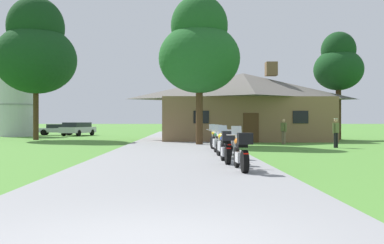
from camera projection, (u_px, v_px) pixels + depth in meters
The scene contains 16 objects.
ground_plane at pixel (178, 148), 24.87m from camera, with size 500.00×500.00×0.00m, color #4C8433.
asphalt_driveway at pixel (177, 149), 22.87m from camera, with size 6.40×80.00×0.06m, color gray.
motorcycle_orange_nearest_to_camera at pixel (241, 152), 12.76m from camera, with size 0.66×2.08×1.30m.
motorcycle_blue_second_in_row at pixel (226, 147), 15.16m from camera, with size 0.66×2.08×1.30m.
motorcycle_yellow_third_in_row at pixel (225, 144), 17.31m from camera, with size 0.94×2.07×1.30m.
motorcycle_green_fourth_in_row at pixel (220, 141), 19.45m from camera, with size 0.86×2.08×1.30m.
motorcycle_yellow_farthest_in_row at pixel (217, 139), 22.03m from camera, with size 0.96×2.07×1.30m.
stone_lodge at pixel (243, 106), 35.12m from camera, with size 13.37×8.81×6.28m.
bystander_olive_shirt_near_lodge at pixel (284, 130), 28.96m from camera, with size 0.36×0.50×1.67m.
bystander_olive_shirt_beside_signpost at pixel (336, 131), 24.79m from camera, with size 0.45×0.39×1.69m.
tree_by_lodge_front at pixel (199, 49), 27.44m from camera, with size 5.12×5.12×9.43m.
tree_right_of_lodge at pixel (338, 64), 36.07m from camera, with size 4.03×4.03×8.91m.
tree_left_far at pixel (36, 50), 35.65m from camera, with size 6.57×6.57×11.66m.
metal_silo_distant at pixel (17, 100), 44.02m from camera, with size 3.80×3.80×7.27m.
parked_silver_suv_far_left at pixel (78, 128), 45.86m from camera, with size 3.03×4.93×1.40m.
parked_silver_sedan_far_left at pixel (57, 129), 47.85m from camera, with size 4.44×2.49×1.20m.
Camera 1 is at (0.38, -4.88, 1.50)m, focal length 40.88 mm.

